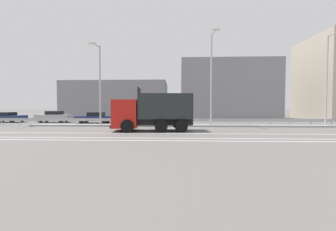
{
  "coord_description": "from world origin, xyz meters",
  "views": [
    {
      "loc": [
        -0.31,
        -21.57,
        2.06
      ],
      "look_at": [
        -1.25,
        -0.49,
        1.23
      ],
      "focal_mm": 24.0,
      "sensor_mm": 36.0,
      "label": 1
    }
  ],
  "objects_px": {
    "street_lamp_3": "(328,76)",
    "parked_car_0": "(7,117)",
    "dump_truck": "(142,115)",
    "street_lamp_1": "(99,82)",
    "parked_car_2": "(95,117)",
    "street_lamp_2": "(212,76)",
    "church_tower": "(255,90)",
    "parked_car_3": "(148,117)",
    "parked_car_1": "(54,117)",
    "median_road_sign": "(185,114)"
  },
  "relations": [
    {
      "from": "street_lamp_3",
      "to": "parked_car_0",
      "type": "height_order",
      "value": "street_lamp_3"
    },
    {
      "from": "dump_truck",
      "to": "parked_car_0",
      "type": "xyz_separation_m",
      "value": [
        -19.5,
        9.64,
        -0.65
      ]
    },
    {
      "from": "street_lamp_1",
      "to": "parked_car_2",
      "type": "distance_m",
      "value": 6.59
    },
    {
      "from": "parked_car_0",
      "to": "street_lamp_1",
      "type": "bearing_deg",
      "value": 69.47
    },
    {
      "from": "street_lamp_1",
      "to": "street_lamp_2",
      "type": "relative_size",
      "value": 0.88
    },
    {
      "from": "parked_car_2",
      "to": "church_tower",
      "type": "xyz_separation_m",
      "value": [
        27.67,
        23.5,
        5.04
      ]
    },
    {
      "from": "street_lamp_1",
      "to": "church_tower",
      "type": "relative_size",
      "value": 0.66
    },
    {
      "from": "street_lamp_1",
      "to": "church_tower",
      "type": "bearing_deg",
      "value": 48.06
    },
    {
      "from": "street_lamp_1",
      "to": "parked_car_3",
      "type": "distance_m",
      "value": 7.56
    },
    {
      "from": "street_lamp_2",
      "to": "street_lamp_3",
      "type": "distance_m",
      "value": 11.51
    },
    {
      "from": "parked_car_1",
      "to": "parked_car_3",
      "type": "relative_size",
      "value": 0.96
    },
    {
      "from": "street_lamp_1",
      "to": "parked_car_0",
      "type": "bearing_deg",
      "value": 159.07
    },
    {
      "from": "street_lamp_3",
      "to": "parked_car_3",
      "type": "xyz_separation_m",
      "value": [
        -18.71,
        4.62,
        -4.33
      ]
    },
    {
      "from": "street_lamp_1",
      "to": "street_lamp_3",
      "type": "distance_m",
      "value": 23.07
    },
    {
      "from": "street_lamp_1",
      "to": "parked_car_3",
      "type": "relative_size",
      "value": 1.84
    },
    {
      "from": "street_lamp_2",
      "to": "parked_car_0",
      "type": "height_order",
      "value": "street_lamp_2"
    },
    {
      "from": "median_road_sign",
      "to": "street_lamp_1",
      "type": "height_order",
      "value": "street_lamp_1"
    },
    {
      "from": "parked_car_3",
      "to": "parked_car_2",
      "type": "bearing_deg",
      "value": 86.27
    },
    {
      "from": "street_lamp_3",
      "to": "church_tower",
      "type": "distance_m",
      "value": 28.19
    },
    {
      "from": "dump_truck",
      "to": "parked_car_2",
      "type": "bearing_deg",
      "value": 33.88
    },
    {
      "from": "parked_car_2",
      "to": "parked_car_3",
      "type": "height_order",
      "value": "parked_car_3"
    },
    {
      "from": "dump_truck",
      "to": "church_tower",
      "type": "height_order",
      "value": "church_tower"
    },
    {
      "from": "median_road_sign",
      "to": "parked_car_2",
      "type": "bearing_deg",
      "value": 157.79
    },
    {
      "from": "street_lamp_2",
      "to": "church_tower",
      "type": "bearing_deg",
      "value": 63.74
    },
    {
      "from": "parked_car_1",
      "to": "church_tower",
      "type": "bearing_deg",
      "value": -59.95
    },
    {
      "from": "street_lamp_3",
      "to": "parked_car_0",
      "type": "xyz_separation_m",
      "value": [
        -37.45,
        5.31,
        -4.4
      ]
    },
    {
      "from": "parked_car_1",
      "to": "parked_car_2",
      "type": "relative_size",
      "value": 0.94
    },
    {
      "from": "parked_car_0",
      "to": "street_lamp_2",
      "type": "bearing_deg",
      "value": 78.87
    },
    {
      "from": "dump_truck",
      "to": "parked_car_3",
      "type": "xyz_separation_m",
      "value": [
        -0.76,
        8.95,
        -0.59
      ]
    },
    {
      "from": "dump_truck",
      "to": "street_lamp_1",
      "type": "relative_size",
      "value": 0.82
    },
    {
      "from": "church_tower",
      "to": "parked_car_2",
      "type": "bearing_deg",
      "value": -139.66
    },
    {
      "from": "median_road_sign",
      "to": "parked_car_3",
      "type": "height_order",
      "value": "median_road_sign"
    },
    {
      "from": "street_lamp_1",
      "to": "street_lamp_3",
      "type": "relative_size",
      "value": 0.91
    },
    {
      "from": "parked_car_0",
      "to": "parked_car_3",
      "type": "xyz_separation_m",
      "value": [
        18.74,
        -0.69,
        0.06
      ]
    },
    {
      "from": "street_lamp_1",
      "to": "street_lamp_3",
      "type": "height_order",
      "value": "street_lamp_3"
    },
    {
      "from": "street_lamp_3",
      "to": "street_lamp_2",
      "type": "bearing_deg",
      "value": 179.92
    },
    {
      "from": "dump_truck",
      "to": "church_tower",
      "type": "xyz_separation_m",
      "value": [
        20.29,
        32.42,
        4.39
      ]
    },
    {
      "from": "street_lamp_1",
      "to": "parked_car_0",
      "type": "xyz_separation_m",
      "value": [
        -14.39,
        5.5,
        -3.93
      ]
    },
    {
      "from": "street_lamp_2",
      "to": "parked_car_3",
      "type": "xyz_separation_m",
      "value": [
        -7.2,
        4.6,
        -4.47
      ]
    },
    {
      "from": "dump_truck",
      "to": "parked_car_2",
      "type": "xyz_separation_m",
      "value": [
        -7.37,
        8.92,
        -0.65
      ]
    },
    {
      "from": "median_road_sign",
      "to": "church_tower",
      "type": "distance_m",
      "value": 32.85
    },
    {
      "from": "street_lamp_3",
      "to": "parked_car_1",
      "type": "relative_size",
      "value": 2.11
    },
    {
      "from": "street_lamp_1",
      "to": "parked_car_2",
      "type": "relative_size",
      "value": 1.82
    },
    {
      "from": "median_road_sign",
      "to": "parked_car_2",
      "type": "xyz_separation_m",
      "value": [
        -11.16,
        4.56,
        -0.61
      ]
    },
    {
      "from": "parked_car_2",
      "to": "church_tower",
      "type": "bearing_deg",
      "value": -53.95
    },
    {
      "from": "street_lamp_2",
      "to": "parked_car_3",
      "type": "distance_m",
      "value": 9.64
    },
    {
      "from": "street_lamp_3",
      "to": "parked_car_0",
      "type": "bearing_deg",
      "value": 171.93
    },
    {
      "from": "church_tower",
      "to": "dump_truck",
      "type": "bearing_deg",
      "value": -122.05
    },
    {
      "from": "dump_truck",
      "to": "parked_car_1",
      "type": "height_order",
      "value": "dump_truck"
    },
    {
      "from": "parked_car_3",
      "to": "street_lamp_1",
      "type": "bearing_deg",
      "value": 133.83
    }
  ]
}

